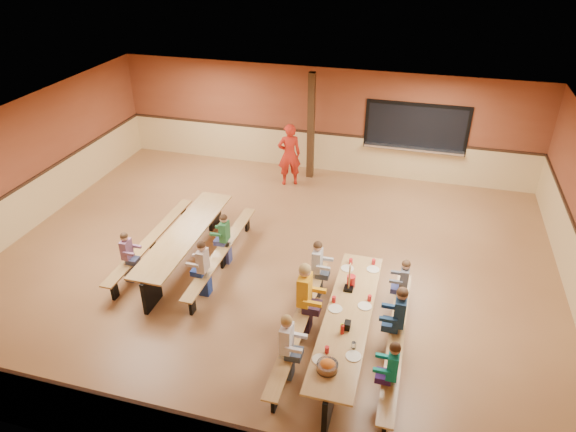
# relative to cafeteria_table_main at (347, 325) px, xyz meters

# --- Properties ---
(ground) EXTENTS (12.00, 12.00, 0.00)m
(ground) POSITION_rel_cafeteria_table_main_xyz_m (-1.99, 2.15, -0.53)
(ground) COLOR brown
(ground) RESTS_ON ground
(room_envelope) EXTENTS (12.04, 10.04, 3.02)m
(room_envelope) POSITION_rel_cafeteria_table_main_xyz_m (-1.99, 2.15, 0.16)
(room_envelope) COLOR brown
(room_envelope) RESTS_ON ground
(kitchen_pass_through) EXTENTS (2.78, 0.28, 1.38)m
(kitchen_pass_through) POSITION_rel_cafeteria_table_main_xyz_m (0.61, 7.11, 0.96)
(kitchen_pass_through) COLOR black
(kitchen_pass_through) RESTS_ON ground
(structural_post) EXTENTS (0.18, 0.18, 3.00)m
(structural_post) POSITION_rel_cafeteria_table_main_xyz_m (-2.19, 6.55, 0.97)
(structural_post) COLOR #332011
(structural_post) RESTS_ON ground
(cafeteria_table_main) EXTENTS (1.91, 3.70, 0.74)m
(cafeteria_table_main) POSITION_rel_cafeteria_table_main_xyz_m (0.00, 0.00, 0.00)
(cafeteria_table_main) COLOR #A87B42
(cafeteria_table_main) RESTS_ON ground
(cafeteria_table_second) EXTENTS (1.91, 3.70, 0.74)m
(cafeteria_table_second) POSITION_rel_cafeteria_table_main_xyz_m (-3.77, 1.70, 0.00)
(cafeteria_table_second) COLOR #A87B42
(cafeteria_table_second) RESTS_ON ground
(seated_child_white_left) EXTENTS (0.38, 0.31, 1.23)m
(seated_child_white_left) POSITION_rel_cafeteria_table_main_xyz_m (-0.83, -0.86, 0.09)
(seated_child_white_left) COLOR white
(seated_child_white_left) RESTS_ON ground
(seated_adult_yellow) EXTENTS (0.46, 0.37, 1.39)m
(seated_adult_yellow) POSITION_rel_cafeteria_table_main_xyz_m (-0.83, 0.30, 0.17)
(seated_adult_yellow) COLOR orange
(seated_adult_yellow) RESTS_ON ground
(seated_child_grey_left) EXTENTS (0.37, 0.30, 1.20)m
(seated_child_grey_left) POSITION_rel_cafeteria_table_main_xyz_m (-0.83, 1.33, 0.08)
(seated_child_grey_left) COLOR #B4B4B4
(seated_child_grey_left) RESTS_ON ground
(seated_child_teal_right) EXTENTS (0.35, 0.29, 1.18)m
(seated_child_teal_right) POSITION_rel_cafeteria_table_main_xyz_m (0.82, -0.95, 0.06)
(seated_child_teal_right) COLOR #0F8D80
(seated_child_teal_right) RESTS_ON ground
(seated_child_navy_right) EXTENTS (0.41, 0.34, 1.29)m
(seated_child_navy_right) POSITION_rel_cafeteria_table_main_xyz_m (0.82, 0.22, 0.12)
(seated_child_navy_right) COLOR navy
(seated_child_navy_right) RESTS_ON ground
(seated_child_char_right) EXTENTS (0.34, 0.27, 1.14)m
(seated_child_char_right) POSITION_rel_cafeteria_table_main_xyz_m (0.82, 1.25, 0.04)
(seated_child_char_right) COLOR #53555D
(seated_child_char_right) RESTS_ON ground
(seated_child_purple_sec) EXTENTS (0.33, 0.27, 1.12)m
(seated_child_purple_sec) POSITION_rel_cafeteria_table_main_xyz_m (-4.60, 0.76, 0.03)
(seated_child_purple_sec) COLOR #88567D
(seated_child_purple_sec) RESTS_ON ground
(seated_child_green_sec) EXTENTS (0.34, 0.28, 1.16)m
(seated_child_green_sec) POSITION_rel_cafeteria_table_main_xyz_m (-2.95, 1.88, 0.05)
(seated_child_green_sec) COLOR #2C6F39
(seated_child_green_sec) RESTS_ON ground
(seated_child_tan_sec) EXTENTS (0.36, 0.30, 1.20)m
(seated_child_tan_sec) POSITION_rel_cafeteria_table_main_xyz_m (-2.95, 0.76, 0.07)
(seated_child_tan_sec) COLOR #C1AB9D
(seated_child_tan_sec) RESTS_ON ground
(standing_woman) EXTENTS (0.76, 0.65, 1.76)m
(standing_woman) POSITION_rel_cafeteria_table_main_xyz_m (-2.64, 5.93, 0.35)
(standing_woman) COLOR red
(standing_woman) RESTS_ON ground
(punch_pitcher) EXTENTS (0.16, 0.16, 0.22)m
(punch_pitcher) POSITION_rel_cafeteria_table_main_xyz_m (-0.09, 0.80, 0.32)
(punch_pitcher) COLOR red
(punch_pitcher) RESTS_ON cafeteria_table_main
(chip_bowl) EXTENTS (0.32, 0.32, 0.15)m
(chip_bowl) POSITION_rel_cafeteria_table_main_xyz_m (-0.09, -1.26, 0.29)
(chip_bowl) COLOR orange
(chip_bowl) RESTS_ON cafeteria_table_main
(napkin_dispenser) EXTENTS (0.10, 0.14, 0.13)m
(napkin_dispenser) POSITION_rel_cafeteria_table_main_xyz_m (0.04, -0.31, 0.28)
(napkin_dispenser) COLOR black
(napkin_dispenser) RESTS_ON cafeteria_table_main
(condiment_mustard) EXTENTS (0.06, 0.06, 0.17)m
(condiment_mustard) POSITION_rel_cafeteria_table_main_xyz_m (-0.03, -0.43, 0.30)
(condiment_mustard) COLOR yellow
(condiment_mustard) RESTS_ON cafeteria_table_main
(condiment_ketchup) EXTENTS (0.06, 0.06, 0.17)m
(condiment_ketchup) POSITION_rel_cafeteria_table_main_xyz_m (-0.02, -0.45, 0.30)
(condiment_ketchup) COLOR #B2140F
(condiment_ketchup) RESTS_ON cafeteria_table_main
(table_paddle) EXTENTS (0.16, 0.16, 0.56)m
(table_paddle) POSITION_rel_cafeteria_table_main_xyz_m (-0.11, 0.68, 0.35)
(table_paddle) COLOR black
(table_paddle) RESTS_ON cafeteria_table_main
(place_settings) EXTENTS (0.65, 3.30, 0.11)m
(place_settings) POSITION_rel_cafeteria_table_main_xyz_m (-0.00, 0.00, 0.27)
(place_settings) COLOR beige
(place_settings) RESTS_ON cafeteria_table_main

